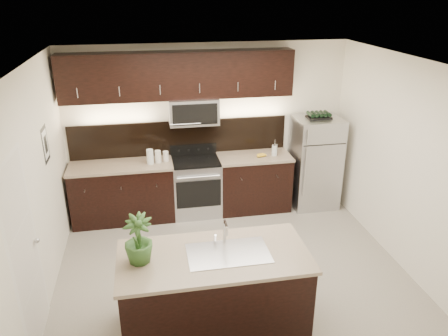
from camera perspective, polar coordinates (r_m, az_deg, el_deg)
name	(u,v)px	position (r m, az deg, el deg)	size (l,w,h in m)	color
ground	(232,270)	(5.94, 1.03, -13.16)	(4.50, 4.50, 0.00)	gray
room_walls	(224,152)	(5.08, 0.02, 2.16)	(4.52, 4.02, 2.71)	silver
counter_run	(184,187)	(7.10, -5.29, -2.52)	(3.51, 0.65, 0.94)	black
upper_fixtures	(181,83)	(6.71, -5.70, 11.05)	(3.49, 0.40, 1.66)	black
island	(214,292)	(4.82, -1.29, -15.92)	(1.96, 0.96, 0.94)	black
sink_faucet	(228,252)	(4.56, 0.53, -10.86)	(0.84, 0.50, 0.28)	silver
refrigerator	(315,162)	(7.42, 11.77, 0.71)	(0.74, 0.67, 1.53)	#B2B2B7
wine_rack	(319,115)	(7.16, 12.28, 6.72)	(0.38, 0.23, 0.09)	black
plant	(138,239)	(4.39, -11.14, -9.12)	(0.29, 0.29, 0.51)	#2B4F1F
canisters	(156,157)	(6.83, -8.86, 1.49)	(0.34, 0.16, 0.23)	silver
french_press	(275,150)	(7.10, 6.61, 2.40)	(0.09, 0.09, 0.26)	silver
bananas	(258,155)	(7.02, 4.52, 1.64)	(0.17, 0.13, 0.05)	gold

